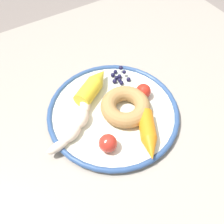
# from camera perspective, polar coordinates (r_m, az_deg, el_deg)

# --- Properties ---
(ground_plane) EXTENTS (6.00, 6.00, 0.00)m
(ground_plane) POSITION_cam_1_polar(r_m,az_deg,el_deg) (1.27, 1.25, -22.25)
(ground_plane) COLOR gray
(dining_table) EXTENTS (1.07, 0.97, 0.75)m
(dining_table) POSITION_cam_1_polar(r_m,az_deg,el_deg) (0.65, 2.27, -7.61)
(dining_table) COLOR #A09587
(dining_table) RESTS_ON ground_plane
(plate) EXTENTS (0.30, 0.30, 0.02)m
(plate) POSITION_cam_1_polar(r_m,az_deg,el_deg) (0.59, -0.00, -0.17)
(plate) COLOR white
(plate) RESTS_ON dining_table
(banana) EXTENTS (0.15, 0.14, 0.03)m
(banana) POSITION_cam_1_polar(r_m,az_deg,el_deg) (0.57, -7.56, -1.34)
(banana) COLOR beige
(banana) RESTS_ON plate
(carrot_orange) EXTENTS (0.08, 0.12, 0.03)m
(carrot_orange) POSITION_cam_1_polar(r_m,az_deg,el_deg) (0.54, 8.07, -4.99)
(carrot_orange) COLOR orange
(carrot_orange) RESTS_ON plate
(carrot_yellow) EXTENTS (0.12, 0.09, 0.04)m
(carrot_yellow) POSITION_cam_1_polar(r_m,az_deg,el_deg) (0.62, -4.21, 5.87)
(carrot_yellow) COLOR yellow
(carrot_yellow) RESTS_ON plate
(donut) EXTENTS (0.15, 0.15, 0.04)m
(donut) POSITION_cam_1_polar(r_m,az_deg,el_deg) (0.58, 2.99, 1.24)
(donut) COLOR #AE8049
(donut) RESTS_ON plate
(blueberry_pile) EXTENTS (0.05, 0.05, 0.02)m
(blueberry_pile) POSITION_cam_1_polar(r_m,az_deg,el_deg) (0.66, 1.61, 7.84)
(blueberry_pile) COLOR #191638
(blueberry_pile) RESTS_ON plate
(tomato_near) EXTENTS (0.04, 0.04, 0.04)m
(tomato_near) POSITION_cam_1_polar(r_m,az_deg,el_deg) (0.52, -0.92, -6.93)
(tomato_near) COLOR red
(tomato_near) RESTS_ON plate
(tomato_mid) EXTENTS (0.04, 0.04, 0.04)m
(tomato_mid) POSITION_cam_1_polar(r_m,az_deg,el_deg) (0.61, 6.93, 4.57)
(tomato_mid) COLOR red
(tomato_mid) RESTS_ON plate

